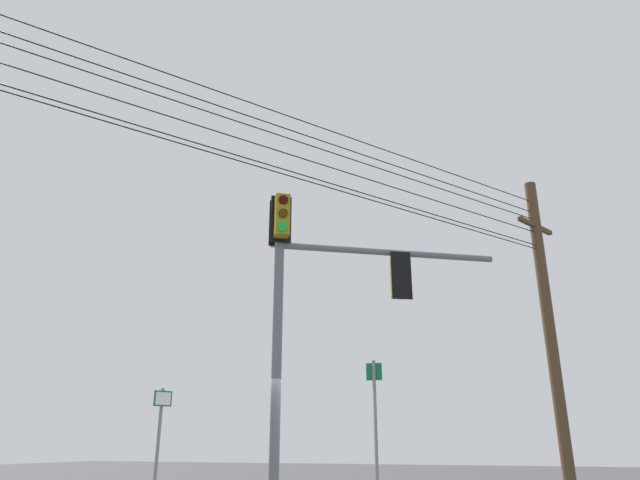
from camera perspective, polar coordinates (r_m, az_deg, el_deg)
signal_mast_assembly at (r=12.00m, az=-0.40°, el=-4.29°), size 3.01×4.54×6.33m
utility_pole_wooden at (r=17.28m, az=21.78°, el=-7.76°), size 1.65×0.96×8.74m
route_sign_primary at (r=12.33m, az=5.53°, el=-17.38°), size 0.11×0.33×2.97m
route_sign_secondary at (r=12.89m, az=-15.71°, el=-18.16°), size 0.34×0.24×2.42m
overhead_wire_span at (r=12.80m, az=-7.19°, el=10.42°), size 14.31×11.79×2.22m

